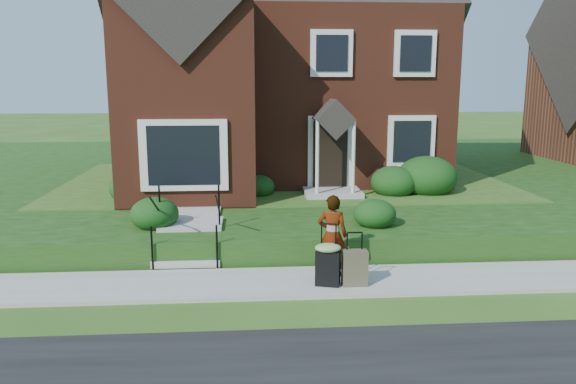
{
  "coord_description": "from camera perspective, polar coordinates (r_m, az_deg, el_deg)",
  "views": [
    {
      "loc": [
        -1.2,
        -10.18,
        3.83
      ],
      "look_at": [
        -0.32,
        2.0,
        1.41
      ],
      "focal_mm": 35.0,
      "sensor_mm": 36.0,
      "label": 1
    }
  ],
  "objects": [
    {
      "name": "main_house",
      "position": [
        19.86,
        -1.32,
        15.33
      ],
      "size": [
        10.4,
        10.2,
        9.4
      ],
      "color": "maroon",
      "rests_on": "terrace"
    },
    {
      "name": "front_steps",
      "position": [
        12.55,
        -9.97,
        -4.48
      ],
      "size": [
        1.4,
        2.02,
        1.5
      ],
      "color": "#9E9B93",
      "rests_on": "ground"
    },
    {
      "name": "sidewalk",
      "position": [
        10.93,
        2.45,
        -9.1
      ],
      "size": [
        60.0,
        1.6,
        0.08
      ],
      "primitive_type": "cube",
      "color": "#9E9B93",
      "rests_on": "ground"
    },
    {
      "name": "suitcase_olive",
      "position": [
        10.61,
        6.79,
        -7.64
      ],
      "size": [
        0.47,
        0.26,
        1.01
      ],
      "rotation": [
        0.0,
        0.0,
        -0.01
      ],
      "color": "brown",
      "rests_on": "sidewalk"
    },
    {
      "name": "suitcase_black",
      "position": [
        10.51,
        4.07,
        -7.08
      ],
      "size": [
        0.58,
        0.52,
        1.18
      ],
      "rotation": [
        0.0,
        0.0,
        -0.27
      ],
      "color": "black",
      "rests_on": "sidewalk"
    },
    {
      "name": "woman",
      "position": [
        11.0,
        4.53,
        -4.38
      ],
      "size": [
        0.67,
        0.54,
        1.6
      ],
      "primitive_type": "imported",
      "rotation": [
        0.0,
        0.0,
        2.85
      ],
      "color": "#999999",
      "rests_on": "sidewalk"
    },
    {
      "name": "ground",
      "position": [
        10.94,
        2.45,
        -9.3
      ],
      "size": [
        120.0,
        120.0,
        0.0
      ],
      "primitive_type": "plane",
      "color": "#2D5119",
      "rests_on": "ground"
    },
    {
      "name": "walkway",
      "position": [
        15.57,
        -8.84,
        -0.8
      ],
      "size": [
        1.2,
        6.0,
        0.06
      ],
      "primitive_type": "cube",
      "color": "#9E9B93",
      "rests_on": "terrace"
    },
    {
      "name": "terrace",
      "position": [
        22.0,
        9.59,
        1.81
      ],
      "size": [
        44.0,
        20.0,
        0.6
      ],
      "primitive_type": "cube",
      "color": "#18370F",
      "rests_on": "ground"
    },
    {
      "name": "foundation_shrubs",
      "position": [
        15.46,
        3.24,
        1.05
      ],
      "size": [
        9.81,
        4.98,
        1.22
      ],
      "color": "#11340F",
      "rests_on": "terrace"
    }
  ]
}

